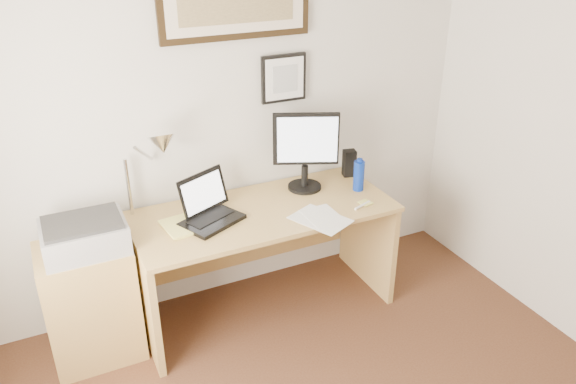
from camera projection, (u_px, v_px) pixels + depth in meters
wall_back at (216, 117)px, 3.46m from camera, size 3.50×0.02×2.50m
side_cabinet at (92, 302)px, 3.24m from camera, size 0.50×0.40×0.73m
water_bottle at (359, 176)px, 3.64m from camera, size 0.07×0.07×0.20m
bottle_cap at (360, 160)px, 3.59m from camera, size 0.04×0.04×0.02m
speaker at (349, 163)px, 3.85m from camera, size 0.10×0.09×0.19m
paper_sheet_a at (320, 219)px, 3.33m from camera, size 0.35×0.40×0.00m
paper_sheet_b at (324, 217)px, 3.35m from camera, size 0.20×0.28×0.00m
sticky_pad at (365, 203)px, 3.51m from camera, size 0.09×0.09×0.01m
marker_pen at (362, 205)px, 3.47m from camera, size 0.14×0.06×0.02m
book at (165, 231)px, 3.19m from camera, size 0.21×0.27×0.02m
desk at (259, 236)px, 3.61m from camera, size 1.60×0.70×0.75m
laptop at (209, 210)px, 3.31m from camera, size 0.41×0.42×0.26m
lcd_monitor at (306, 148)px, 3.57m from camera, size 0.40×0.22×0.52m
printer at (84, 235)px, 3.03m from camera, size 0.44×0.34×0.18m
desk_lamp at (159, 148)px, 3.17m from camera, size 0.29×0.27×0.53m
picture_small at (284, 78)px, 3.52m from camera, size 0.30×0.03×0.30m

